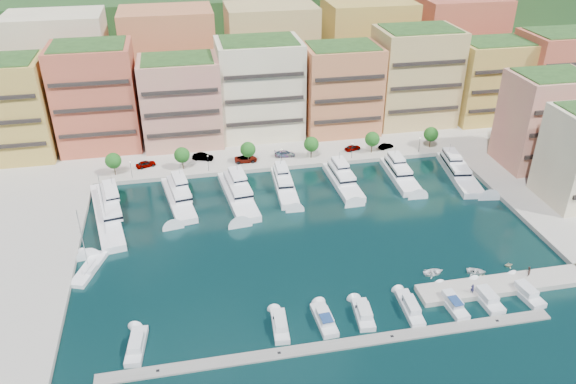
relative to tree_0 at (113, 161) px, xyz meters
name	(u,v)px	position (x,y,z in m)	size (l,w,h in m)	color
ground	(311,237)	(40.00, -33.50, -4.74)	(400.00, 400.00, 0.00)	black
north_quay	(262,122)	(40.00, 28.50, -4.74)	(220.00, 64.00, 2.00)	#9E998E
hillside	(242,73)	(40.00, 76.50, -4.74)	(240.00, 40.00, 58.00)	#1B3D19
south_pontoon	(336,346)	(37.00, -63.50, -4.74)	(72.00, 2.20, 0.35)	gray
finger_pier	(505,287)	(70.00, -55.50, -4.74)	(32.00, 5.00, 2.00)	#9E998E
apartment_0	(3,109)	(-26.00, 16.49, 8.57)	(22.00, 16.50, 24.80)	gold
apartment_1	(96,97)	(-4.00, 18.49, 9.57)	(20.00, 16.50, 26.80)	#B9553D
apartment_2	(181,101)	(17.00, 16.49, 7.57)	(20.00, 15.50, 22.80)	tan
apartment_3	(260,88)	(38.00, 18.49, 9.07)	(22.00, 16.50, 25.80)	#FAEEC1
apartment_4	(341,89)	(60.00, 16.49, 8.07)	(20.00, 15.50, 23.80)	#C27148
apartment_5	(415,76)	(82.00, 18.49, 9.57)	(22.00, 16.50, 26.80)	tan
apartment_6	(489,81)	(104.00, 16.49, 7.57)	(20.00, 15.50, 22.80)	gold
apartment_7	(557,75)	(124.00, 14.49, 8.57)	(22.00, 16.50, 24.80)	#B9553D
apartment_east_a	(544,120)	(102.00, -13.51, 7.57)	(18.00, 14.50, 22.80)	tan
backblock_0	(63,68)	(-15.00, 40.50, 11.26)	(26.00, 18.00, 30.00)	#FAEEC1
backblock_1	(170,62)	(15.00, 40.50, 11.26)	(26.00, 18.00, 30.00)	#C27148
backblock_2	(271,56)	(45.00, 40.50, 11.26)	(26.00, 18.00, 30.00)	tan
backblock_3	(367,51)	(75.00, 40.50, 11.26)	(26.00, 18.00, 30.00)	gold
backblock_4	(456,46)	(105.00, 40.50, 11.26)	(26.00, 18.00, 30.00)	#B9553D
tree_0	(113,161)	(0.00, 0.00, 0.00)	(3.80, 3.80, 5.65)	#473323
tree_1	(182,155)	(16.00, 0.00, 0.00)	(3.80, 3.80, 5.65)	#473323
tree_2	(248,150)	(32.00, 0.00, 0.00)	(3.80, 3.80, 5.65)	#473323
tree_3	(311,144)	(48.00, 0.00, 0.00)	(3.80, 3.80, 5.65)	#473323
tree_4	(372,139)	(64.00, 0.00, 0.00)	(3.80, 3.80, 5.65)	#473323
tree_5	(431,134)	(80.00, 0.00, 0.00)	(3.80, 3.80, 5.65)	#473323
lamppost_0	(131,167)	(4.00, -2.30, -0.92)	(0.30, 0.30, 4.20)	black
lamppost_1	(208,160)	(22.00, -2.30, -0.92)	(0.30, 0.30, 4.20)	black
lamppost_2	(282,154)	(40.00, -2.30, -0.92)	(0.30, 0.30, 4.20)	black
lamppost_3	(352,148)	(58.00, -2.30, -0.92)	(0.30, 0.30, 4.20)	black
lamppost_4	(420,142)	(76.00, -2.30, -0.92)	(0.30, 0.30, 4.20)	black
yacht_0	(107,211)	(-0.61, -17.04, -3.53)	(9.44, 27.76, 7.30)	white
yacht_1	(178,197)	(14.43, -13.74, -3.65)	(7.63, 20.53, 7.30)	white
yacht_2	(238,192)	(27.60, -14.53, -3.53)	(7.38, 22.32, 7.30)	white
yacht_3	(284,184)	(38.57, -12.76, -3.53)	(4.82, 18.18, 7.30)	white
yacht_4	(342,179)	(52.46, -13.03, -3.65)	(5.39, 18.67, 7.30)	white
yacht_5	(400,173)	(66.79, -12.72, -3.53)	(5.39, 18.11, 7.30)	white
yacht_6	(458,171)	(81.10, -14.38, -3.53)	(7.98, 22.06, 7.30)	white
cruiser_0	(137,346)	(6.83, -58.09, -4.20)	(3.44, 8.24, 2.55)	silver
cruiser_3	(280,326)	(29.16, -58.08, -4.20)	(2.87, 7.65, 2.55)	silver
cruiser_4	(324,320)	(36.46, -58.10, -4.17)	(2.98, 7.90, 2.66)	silver
cruiser_5	(363,314)	(43.06, -58.08, -4.20)	(3.25, 7.53, 2.55)	silver
cruiser_6	(410,308)	(51.17, -58.10, -4.20)	(2.76, 8.97, 2.55)	silver
cruiser_7	(451,302)	(58.47, -58.12, -4.17)	(2.91, 8.95, 2.66)	silver
cruiser_8	(485,298)	(64.82, -58.09, -4.20)	(3.29, 8.39, 2.55)	silver
cruiser_9	(524,292)	(72.11, -58.09, -4.20)	(3.70, 8.65, 2.55)	silver
sailboat_1	(89,270)	(-2.41, -36.40, -4.44)	(6.12, 10.77, 13.20)	white
sailboat_2	(107,230)	(-0.19, -23.40, -4.43)	(3.68, 9.92, 13.20)	white
tender_0	(434,272)	(59.22, -49.57, -4.35)	(2.72, 3.81, 0.79)	white
tender_3	(508,265)	(73.72, -50.24, -4.30)	(1.44, 1.66, 0.88)	beige
tender_1	(484,276)	(67.55, -52.50, -4.29)	(1.50, 1.74, 0.91)	beige
tender_2	(476,271)	(66.97, -50.79, -4.39)	(2.46, 3.44, 0.71)	white
car_0	(146,164)	(7.07, 2.91, -2.92)	(1.93, 4.81, 1.64)	gray
car_1	(203,157)	(21.05, 4.14, -2.89)	(1.80, 5.18, 1.71)	gray
car_2	(246,159)	(31.49, 0.89, -2.96)	(2.59, 5.63, 1.56)	gray
car_3	(285,154)	(41.61, 2.09, -2.99)	(2.12, 5.21, 1.51)	gray
car_4	(353,148)	(59.61, 2.19, -3.00)	(1.75, 4.34, 1.48)	gray
car_5	(386,146)	(68.48, 1.50, -3.07)	(1.43, 4.10, 1.35)	gray
person_0	(472,288)	(62.79, -56.91, -2.84)	(0.66, 0.43, 1.81)	#25254B
person_1	(528,271)	(74.80, -54.49, -2.80)	(0.91, 0.71, 1.88)	#4E382F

